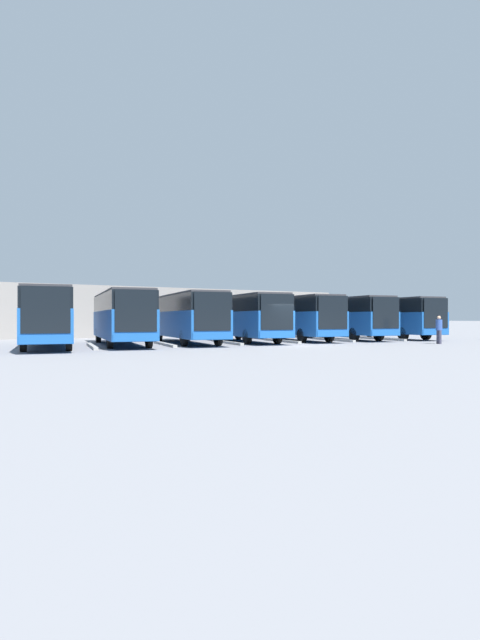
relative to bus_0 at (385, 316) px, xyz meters
The scene contains 16 objects.
ground_plane 14.21m from the bus_0, 21.83° to the left, with size 600.00×600.00×0.00m, color gray.
bus_0 is the anchor object (origin of this frame).
curb_divider_0 3.27m from the bus_0, 38.44° to the left, with size 0.24×5.62×0.15m, color #9E9E99.
bus_1 4.40m from the bus_0, ahead, with size 4.23×11.92×3.22m.
curb_divider_1 6.87m from the bus_0, 10.20° to the left, with size 0.24×5.62×0.15m, color #9E9E99.
bus_2 8.77m from the bus_0, ahead, with size 4.23×11.92×3.22m.
curb_divider_2 11.07m from the bus_0, ahead, with size 0.24×5.62×0.15m, color #9E9E99.
bus_3 13.11m from the bus_0, ahead, with size 4.23×11.92×3.22m.
curb_divider_3 15.39m from the bus_0, ahead, with size 0.24×5.62×0.15m, color #9E9E99.
bus_4 17.46m from the bus_0, ahead, with size 4.23×11.92×3.22m.
curb_divider_4 19.73m from the bus_0, ahead, with size 0.24×5.62×0.15m, color #9E9E99.
bus_5 21.82m from the bus_0, ahead, with size 4.23×11.92×3.22m.
curb_divider_5 24.08m from the bus_0, ahead, with size 0.24×5.62×0.15m, color #9E9E99.
bus_6 26.17m from the bus_0, ahead, with size 4.23×11.92×3.22m.
pedestrian 9.03m from the bus_0, 65.70° to the left, with size 0.52×0.52×1.80m.
station_building 23.28m from the bus_0, 55.79° to the right, with size 35.56×15.94×4.44m.
Camera 1 is at (17.61, 24.33, 1.62)m, focal length 28.00 mm.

